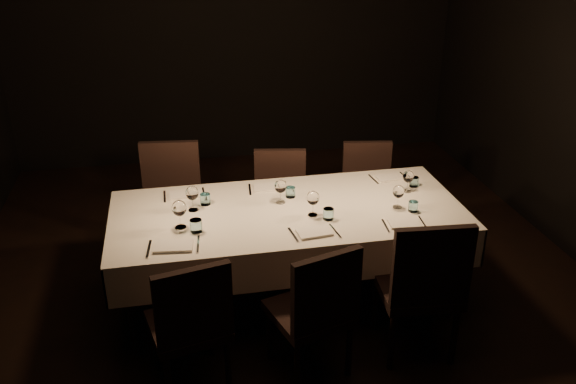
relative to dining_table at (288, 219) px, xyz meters
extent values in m
cube|color=black|center=(0.00, 0.00, -0.69)|extent=(5.00, 6.00, 0.01)
cube|color=black|center=(0.00, 3.00, 0.81)|extent=(5.00, 0.01, 3.00)
cube|color=black|center=(0.00, 0.00, 0.04)|extent=(2.40, 1.00, 0.04)
cylinder|color=black|center=(-1.12, -0.42, -0.33)|extent=(0.07, 0.07, 0.71)
cylinder|color=black|center=(-1.12, 0.42, -0.33)|extent=(0.07, 0.07, 0.71)
cylinder|color=black|center=(1.12, -0.42, -0.33)|extent=(0.07, 0.07, 0.71)
cylinder|color=black|center=(1.12, 0.42, -0.33)|extent=(0.07, 0.07, 0.71)
cube|color=beige|center=(0.00, 0.00, 0.07)|extent=(2.52, 1.12, 0.01)
cube|color=beige|center=(0.00, 0.55, -0.08)|extent=(2.52, 0.01, 0.28)
cube|color=beige|center=(0.00, -0.55, -0.08)|extent=(2.52, 0.01, 0.28)
cube|color=beige|center=(1.25, 0.00, -0.08)|extent=(0.01, 1.12, 0.28)
cube|color=beige|center=(-1.25, 0.00, -0.08)|extent=(0.01, 1.12, 0.28)
cylinder|color=black|center=(-0.63, -0.54, -0.49)|extent=(0.04, 0.04, 0.39)
cylinder|color=black|center=(-0.55, -0.90, -0.49)|extent=(0.04, 0.04, 0.39)
cylinder|color=black|center=(-0.99, -0.62, -0.49)|extent=(0.04, 0.04, 0.39)
cylinder|color=black|center=(-0.91, -0.98, -0.49)|extent=(0.04, 0.04, 0.39)
cube|color=black|center=(-0.77, -0.76, -0.27)|extent=(0.53, 0.53, 0.06)
cube|color=black|center=(-0.73, -0.95, 0.01)|extent=(0.45, 0.14, 0.49)
cube|color=white|center=(-0.82, -0.38, 0.08)|extent=(0.26, 0.18, 0.02)
cube|color=silver|center=(-0.98, -0.38, 0.08)|extent=(0.04, 0.22, 0.01)
cube|color=silver|center=(-0.67, -0.38, 0.08)|extent=(0.04, 0.22, 0.01)
cylinder|color=#C6E9F2|center=(-0.67, -0.20, 0.12)|extent=(0.08, 0.08, 0.09)
cylinder|color=white|center=(-0.77, -0.12, 0.08)|extent=(0.08, 0.08, 0.00)
cylinder|color=white|center=(-0.77, -0.12, 0.13)|extent=(0.01, 0.01, 0.09)
ellipsoid|color=white|center=(-0.77, -0.12, 0.22)|extent=(0.10, 0.10, 0.11)
cylinder|color=black|center=(0.10, -0.55, -0.49)|extent=(0.04, 0.04, 0.40)
cylinder|color=black|center=(0.21, -0.90, -0.49)|extent=(0.04, 0.04, 0.40)
cylinder|color=black|center=(-0.25, -0.65, -0.49)|extent=(0.04, 0.04, 0.40)
cylinder|color=black|center=(-0.15, -1.01, -0.49)|extent=(0.04, 0.04, 0.40)
cube|color=black|center=(-0.02, -0.78, -0.26)|extent=(0.57, 0.57, 0.06)
cube|color=black|center=(0.04, -0.97, 0.01)|extent=(0.45, 0.18, 0.49)
cube|color=white|center=(0.10, -0.38, 0.08)|extent=(0.24, 0.17, 0.02)
cube|color=silver|center=(-0.04, -0.38, 0.08)|extent=(0.04, 0.20, 0.01)
cube|color=silver|center=(0.25, -0.38, 0.08)|extent=(0.04, 0.20, 0.01)
cylinder|color=#C6E9F2|center=(0.25, -0.20, 0.12)|extent=(0.07, 0.07, 0.08)
cylinder|color=white|center=(0.15, -0.12, 0.08)|extent=(0.07, 0.07, 0.00)
cylinder|color=white|center=(0.15, -0.12, 0.12)|extent=(0.01, 0.01, 0.09)
ellipsoid|color=white|center=(0.15, -0.12, 0.21)|extent=(0.09, 0.09, 0.10)
cylinder|color=black|center=(0.94, -0.52, -0.47)|extent=(0.04, 0.04, 0.43)
cylinder|color=black|center=(0.91, -0.94, -0.47)|extent=(0.04, 0.04, 0.43)
cylinder|color=black|center=(0.53, -0.49, -0.47)|extent=(0.04, 0.04, 0.43)
cylinder|color=black|center=(0.50, -0.90, -0.47)|extent=(0.04, 0.04, 0.43)
cube|color=black|center=(0.72, -0.71, -0.22)|extent=(0.53, 0.53, 0.06)
cube|color=black|center=(0.70, -0.93, 0.08)|extent=(0.50, 0.09, 0.54)
cube|color=white|center=(0.73, -0.38, 0.08)|extent=(0.22, 0.16, 0.02)
cube|color=silver|center=(0.60, -0.38, 0.08)|extent=(0.03, 0.19, 0.01)
cube|color=silver|center=(0.87, -0.38, 0.08)|extent=(0.03, 0.19, 0.01)
cylinder|color=#C6E9F2|center=(0.87, -0.20, 0.11)|extent=(0.07, 0.07, 0.07)
cylinder|color=white|center=(0.78, -0.12, 0.08)|extent=(0.06, 0.06, 0.00)
cylinder|color=white|center=(0.78, -0.12, 0.12)|extent=(0.01, 0.01, 0.08)
ellipsoid|color=white|center=(0.78, -0.12, 0.20)|extent=(0.08, 0.08, 0.10)
cylinder|color=black|center=(-1.06, 0.54, -0.48)|extent=(0.04, 0.04, 0.42)
cylinder|color=black|center=(-1.01, 0.93, -0.48)|extent=(0.04, 0.04, 0.42)
cylinder|color=black|center=(-0.66, 0.49, -0.48)|extent=(0.04, 0.04, 0.42)
cylinder|color=black|center=(-0.61, 0.89, -0.48)|extent=(0.04, 0.04, 0.42)
cube|color=black|center=(-0.83, 0.71, -0.24)|extent=(0.53, 0.53, 0.06)
cube|color=black|center=(-0.81, 0.92, 0.05)|extent=(0.48, 0.11, 0.52)
cube|color=white|center=(-0.72, 0.38, 0.08)|extent=(0.23, 0.15, 0.02)
cube|color=silver|center=(-0.87, 0.38, 0.08)|extent=(0.02, 0.21, 0.01)
cube|color=silver|center=(-0.57, 0.38, 0.08)|extent=(0.01, 0.21, 0.01)
cylinder|color=#C6E9F2|center=(-0.57, 0.20, 0.12)|extent=(0.07, 0.07, 0.08)
cylinder|color=white|center=(-0.67, 0.12, 0.08)|extent=(0.07, 0.07, 0.00)
cylinder|color=white|center=(-0.67, 0.12, 0.12)|extent=(0.01, 0.01, 0.09)
ellipsoid|color=white|center=(-0.67, 0.12, 0.21)|extent=(0.09, 0.09, 0.11)
cylinder|color=black|center=(-0.14, 0.50, -0.50)|extent=(0.04, 0.04, 0.38)
cylinder|color=black|center=(-0.08, 0.84, -0.50)|extent=(0.04, 0.04, 0.38)
cylinder|color=black|center=(0.20, 0.44, -0.50)|extent=(0.04, 0.04, 0.38)
cylinder|color=black|center=(0.27, 0.78, -0.50)|extent=(0.04, 0.04, 0.38)
cube|color=black|center=(0.06, 0.64, -0.28)|extent=(0.50, 0.50, 0.06)
cube|color=black|center=(0.10, 0.82, -0.02)|extent=(0.43, 0.13, 0.47)
cube|color=white|center=(-0.08, 0.38, 0.08)|extent=(0.23, 0.16, 0.02)
cube|color=silver|center=(-0.22, 0.38, 0.08)|extent=(0.03, 0.20, 0.01)
cube|color=silver|center=(0.06, 0.38, 0.08)|extent=(0.03, 0.20, 0.01)
cylinder|color=#C6E9F2|center=(0.06, 0.20, 0.11)|extent=(0.07, 0.07, 0.08)
cylinder|color=white|center=(-0.03, 0.12, 0.08)|extent=(0.07, 0.07, 0.00)
cylinder|color=white|center=(-0.03, 0.12, 0.12)|extent=(0.01, 0.01, 0.09)
ellipsoid|color=white|center=(-0.03, 0.12, 0.21)|extent=(0.09, 0.09, 0.10)
cylinder|color=black|center=(0.66, 0.57, -0.50)|extent=(0.04, 0.04, 0.37)
cylinder|color=black|center=(0.72, 0.91, -0.50)|extent=(0.04, 0.04, 0.37)
cylinder|color=black|center=(1.00, 0.52, -0.50)|extent=(0.04, 0.04, 0.37)
cylinder|color=black|center=(1.06, 0.86, -0.50)|extent=(0.04, 0.04, 0.37)
cube|color=black|center=(0.86, 0.72, -0.29)|extent=(0.49, 0.49, 0.06)
cube|color=black|center=(0.89, 0.90, -0.03)|extent=(0.43, 0.12, 0.46)
cube|color=white|center=(0.90, 0.38, 0.08)|extent=(0.22, 0.16, 0.02)
cube|color=silver|center=(0.77, 0.38, 0.08)|extent=(0.03, 0.19, 0.01)
cube|color=silver|center=(1.04, 0.38, 0.08)|extent=(0.03, 0.19, 0.01)
cylinder|color=#C6E9F2|center=(1.04, 0.20, 0.11)|extent=(0.07, 0.07, 0.07)
cylinder|color=white|center=(0.95, 0.12, 0.08)|extent=(0.07, 0.07, 0.00)
cylinder|color=white|center=(0.95, 0.12, 0.12)|extent=(0.01, 0.01, 0.08)
ellipsoid|color=white|center=(0.95, 0.12, 0.20)|extent=(0.08, 0.08, 0.10)
camera|label=1|loc=(-0.76, -3.82, 2.05)|focal=38.00mm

